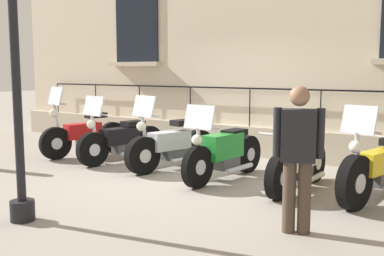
% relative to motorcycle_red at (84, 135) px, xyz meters
% --- Properties ---
extents(ground_plane, '(60.00, 60.00, 0.00)m').
position_rel_motorcycle_red_xyz_m(ground_plane, '(0.43, 2.84, -0.43)').
color(ground_plane, gray).
extents(building_facade, '(0.82, 13.81, 6.32)m').
position_rel_motorcycle_red_xyz_m(building_facade, '(-2.25, 2.84, 2.64)').
color(building_facade, beige).
rests_on(building_facade, ground_plane).
extents(motorcycle_red, '(1.92, 0.72, 1.43)m').
position_rel_motorcycle_red_xyz_m(motorcycle_red, '(0.00, 0.00, 0.00)').
color(motorcycle_red, black).
rests_on(motorcycle_red, ground_plane).
extents(motorcycle_black, '(1.95, 0.73, 1.28)m').
position_rel_motorcycle_red_xyz_m(motorcycle_black, '(0.06, 1.07, -0.01)').
color(motorcycle_black, black).
rests_on(motorcycle_black, ground_plane).
extents(motorcycle_silver, '(1.89, 0.79, 1.33)m').
position_rel_motorcycle_red_xyz_m(motorcycle_silver, '(0.07, 2.26, -0.01)').
color(motorcycle_silver, black).
rests_on(motorcycle_silver, ground_plane).
extents(motorcycle_green, '(2.02, 0.63, 1.24)m').
position_rel_motorcycle_red_xyz_m(motorcycle_green, '(0.25, 3.43, 0.01)').
color(motorcycle_green, black).
rests_on(motorcycle_green, ground_plane).
extents(motorcycle_white, '(1.87, 0.73, 0.88)m').
position_rel_motorcycle_red_xyz_m(motorcycle_white, '(0.19, 4.63, -0.02)').
color(motorcycle_white, black).
rests_on(motorcycle_white, ground_plane).
extents(motorcycle_yellow, '(2.16, 0.77, 1.31)m').
position_rel_motorcycle_red_xyz_m(motorcycle_yellow, '(0.01, 5.75, -0.00)').
color(motorcycle_yellow, black).
rests_on(motorcycle_yellow, ground_plane).
extents(pedestrian_standing, '(0.33, 0.50, 1.58)m').
position_rel_motorcycle_red_xyz_m(pedestrian_standing, '(1.89, 5.25, 0.45)').
color(pedestrian_standing, '#47382D').
rests_on(pedestrian_standing, ground_plane).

